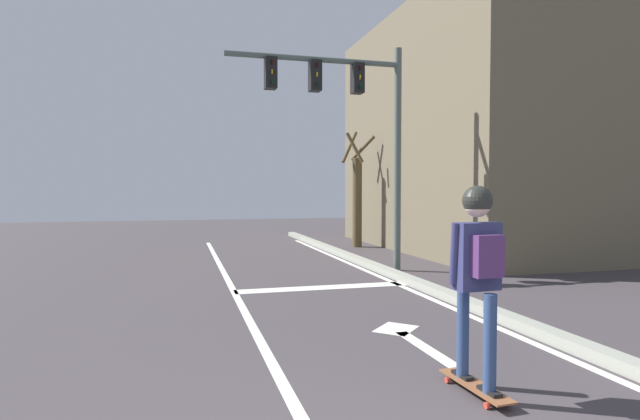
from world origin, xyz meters
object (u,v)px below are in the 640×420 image
(skateboard, at_px, (475,386))
(skater, at_px, (478,258))
(traffic_signal_mast, at_px, (349,108))
(roadside_tree, at_px, (357,196))

(skateboard, xyz_separation_m, skater, (0.00, -0.01, 1.14))
(skateboard, height_order, traffic_signal_mast, traffic_signal_mast)
(skater, xyz_separation_m, traffic_signal_mast, (1.04, 6.60, 2.35))
(skater, bearing_deg, traffic_signal_mast, 81.07)
(skater, relative_size, traffic_signal_mast, 0.36)
(roadside_tree, bearing_deg, skater, -104.29)
(roadside_tree, bearing_deg, traffic_signal_mast, -111.30)
(skateboard, distance_m, traffic_signal_mast, 7.53)
(skateboard, xyz_separation_m, traffic_signal_mast, (1.04, 6.59, 3.49))
(skateboard, relative_size, traffic_signal_mast, 0.18)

